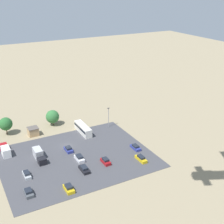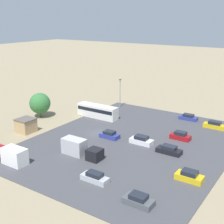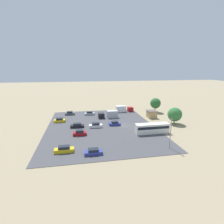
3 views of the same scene
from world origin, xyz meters
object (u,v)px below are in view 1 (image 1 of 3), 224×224
parked_car_4 (106,161)px  parked_truck_1 (39,155)px  shed_building (33,131)px  parked_car_5 (141,159)px  parked_car_0 (79,158)px  parked_car_3 (69,188)px  parked_car_8 (27,175)px  bus (83,129)px  parked_truck_0 (5,150)px  parked_car_7 (28,193)px  parked_car_6 (84,169)px  parked_car_2 (136,147)px  parked_car_1 (68,149)px

parked_car_4 → parked_truck_1: (17.17, -12.07, 0.63)m
shed_building → parked_car_5: (-24.77, 33.12, -0.77)m
parked_car_0 → parked_car_3: 15.42m
parked_car_0 → parked_car_8: size_ratio=1.02×
shed_building → bus: bus is taller
parked_truck_0 → parked_truck_1: bearing=-43.5°
parked_car_7 → parked_truck_1: 17.84m
parked_car_7 → bus: bearing=-135.5°
shed_building → parked_car_4: size_ratio=0.91×
parked_car_8 → parked_car_6: bearing=161.5°
parked_car_3 → parked_car_7: size_ratio=1.02×
parked_car_2 → parked_car_4: (12.80, 3.13, 0.10)m
bus → parked_car_6: bearing=67.3°
parked_car_5 → parked_truck_1: bearing=-29.9°
parked_car_7 → parked_car_6: bearing=-169.3°
shed_building → parked_car_0: shed_building is taller
parked_car_1 → parked_car_5: 24.01m
parked_car_1 → parked_truck_0: 20.19m
parked_car_3 → parked_car_6: 9.87m
parked_car_4 → parked_car_8: (23.03, -4.38, -0.07)m
parked_car_1 → parked_car_8: 17.62m
parked_truck_1 → bus: bearing=-151.9°
parked_truck_1 → parked_car_4: bearing=144.9°
parked_car_8 → parked_car_1: bearing=-153.1°
parked_car_2 → parked_car_4: parked_car_4 is taller
parked_car_3 → parked_car_8: parked_car_3 is taller
parked_car_2 → parked_truck_1: (29.97, -8.94, 0.73)m
parked_car_6 → parked_truck_1: (9.70, -12.89, 0.70)m
parked_car_3 → parked_car_0: bearing=56.7°
parked_car_2 → parked_car_1: bearing=155.4°
parked_car_3 → parked_truck_0: size_ratio=0.53×
parked_car_7 → parked_car_8: size_ratio=0.92×
parked_car_1 → parked_truck_1: parked_truck_1 is taller
parked_car_8 → parked_truck_0: size_ratio=0.56×
shed_building → parked_car_2: 37.73m
parked_car_1 → parked_car_7: size_ratio=1.00×
parked_car_8 → parked_truck_0: 16.21m
parked_truck_0 → shed_building: bearing=38.0°
shed_building → parked_truck_0: (11.51, 8.98, -0.14)m
bus → parked_car_2: size_ratio=2.45×
shed_building → parked_truck_1: size_ratio=0.47×
bus → parked_car_4: size_ratio=2.62×
parked_car_4 → parked_car_7: bearing=9.4°
parked_car_5 → parked_truck_0: (36.28, -24.14, 0.63)m
parked_car_2 → parked_truck_1: bearing=163.4°
parked_car_4 → parked_car_6: parked_car_4 is taller
parked_car_1 → parked_car_4: 14.37m
parked_car_7 → parked_truck_0: 24.45m
parked_car_6 → parked_car_1: bearing=89.4°
bus → parked_car_6: bus is taller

